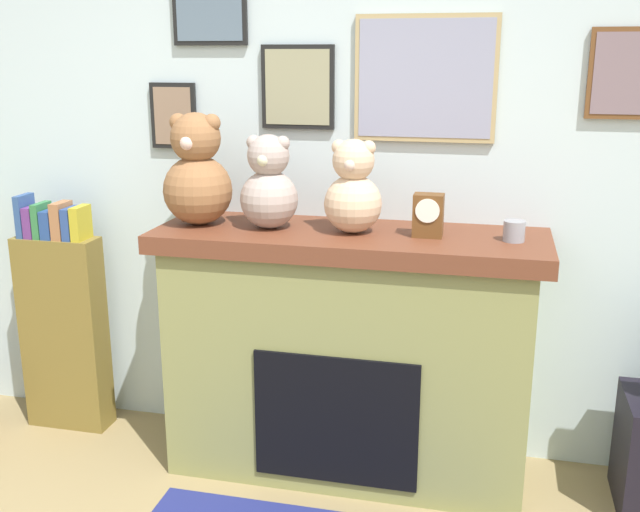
# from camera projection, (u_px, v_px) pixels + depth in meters

# --- Properties ---
(back_wall) EXTENTS (5.20, 0.15, 2.60)m
(back_wall) POSITION_uv_depth(u_px,v_px,m) (327.00, 181.00, 3.55)
(back_wall) COLOR silver
(back_wall) RESTS_ON ground_plane
(fireplace) EXTENTS (1.72, 0.61, 1.15)m
(fireplace) POSITION_uv_depth(u_px,v_px,m) (348.00, 352.00, 3.39)
(fireplace) COLOR olive
(fireplace) RESTS_ON ground_plane
(bookshelf) EXTENTS (0.43, 0.16, 1.22)m
(bookshelf) POSITION_uv_depth(u_px,v_px,m) (63.00, 323.00, 3.80)
(bookshelf) COLOR brown
(bookshelf) RESTS_ON ground_plane
(candle_jar) EXTENTS (0.09, 0.09, 0.09)m
(candle_jar) POSITION_uv_depth(u_px,v_px,m) (514.00, 231.00, 3.06)
(candle_jar) COLOR gray
(candle_jar) RESTS_ON fireplace
(mantel_clock) EXTENTS (0.13, 0.09, 0.18)m
(mantel_clock) POSITION_uv_depth(u_px,v_px,m) (428.00, 215.00, 3.12)
(mantel_clock) COLOR brown
(mantel_clock) RESTS_ON fireplace
(teddy_bear_grey) EXTENTS (0.31, 0.31, 0.50)m
(teddy_bear_grey) POSITION_uv_depth(u_px,v_px,m) (197.00, 175.00, 3.32)
(teddy_bear_grey) COLOR #8F5F3A
(teddy_bear_grey) RESTS_ON fireplace
(teddy_bear_cream) EXTENTS (0.26, 0.26, 0.41)m
(teddy_bear_cream) POSITION_uv_depth(u_px,v_px,m) (269.00, 186.00, 3.25)
(teddy_bear_cream) COLOR #A6948C
(teddy_bear_cream) RESTS_ON fireplace
(teddy_bear_tan) EXTENTS (0.25, 0.25, 0.40)m
(teddy_bear_tan) POSITION_uv_depth(u_px,v_px,m) (353.00, 191.00, 3.17)
(teddy_bear_tan) COLOR #D2AE8C
(teddy_bear_tan) RESTS_ON fireplace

